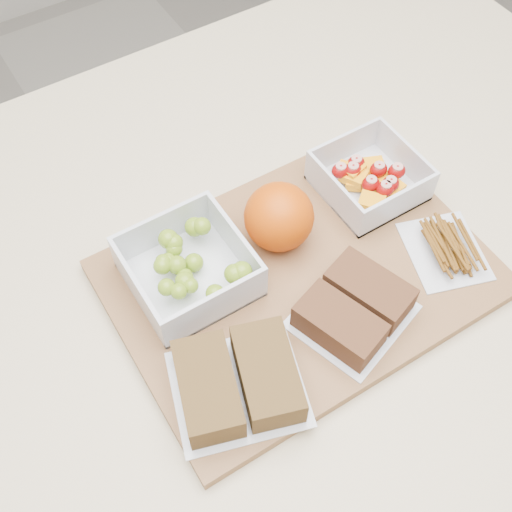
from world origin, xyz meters
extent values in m
plane|color=gray|center=(0.00, 0.00, 0.00)|extent=(4.00, 4.00, 0.00)
cube|color=beige|center=(0.00, 0.00, 0.45)|extent=(1.20, 0.90, 0.90)
cube|color=olive|center=(0.02, -0.03, 0.91)|extent=(0.42, 0.30, 0.02)
cube|color=silver|center=(-0.09, 0.03, 0.92)|extent=(0.13, 0.13, 0.00)
cube|color=silver|center=(-0.09, 0.10, 0.94)|extent=(0.13, 0.00, 0.05)
cube|color=silver|center=(-0.09, -0.03, 0.94)|extent=(0.13, 0.00, 0.05)
cube|color=silver|center=(-0.03, 0.03, 0.94)|extent=(0.00, 0.12, 0.05)
cube|color=silver|center=(-0.15, 0.03, 0.94)|extent=(0.00, 0.12, 0.05)
sphere|color=olive|center=(-0.10, 0.02, 0.94)|extent=(0.02, 0.02, 0.02)
sphere|color=olive|center=(-0.13, 0.02, 0.95)|extent=(0.02, 0.02, 0.02)
sphere|color=olive|center=(-0.09, 0.07, 0.95)|extent=(0.02, 0.02, 0.02)
sphere|color=olive|center=(-0.08, 0.04, 0.94)|extent=(0.02, 0.02, 0.02)
sphere|color=olive|center=(-0.12, 0.05, 0.95)|extent=(0.02, 0.02, 0.02)
sphere|color=olive|center=(-0.10, 0.03, 0.94)|extent=(0.02, 0.02, 0.02)
sphere|color=olive|center=(-0.11, 0.05, 0.95)|extent=(0.02, 0.02, 0.02)
sphere|color=olive|center=(-0.05, -0.01, 0.95)|extent=(0.02, 0.02, 0.02)
sphere|color=olive|center=(-0.06, 0.08, 0.95)|extent=(0.02, 0.02, 0.02)
sphere|color=olive|center=(-0.10, 0.07, 0.95)|extent=(0.02, 0.02, 0.02)
sphere|color=olive|center=(-0.12, 0.01, 0.95)|extent=(0.02, 0.02, 0.02)
sphere|color=olive|center=(-0.05, 0.07, 0.95)|extent=(0.02, 0.02, 0.02)
sphere|color=olive|center=(-0.08, -0.01, 0.94)|extent=(0.02, 0.02, 0.02)
sphere|color=olive|center=(-0.09, 0.06, 0.94)|extent=(0.02, 0.02, 0.02)
sphere|color=olive|center=(-0.10, 0.04, 0.94)|extent=(0.02, 0.02, 0.02)
sphere|color=olive|center=(-0.09, 0.07, 0.95)|extent=(0.02, 0.02, 0.02)
sphere|color=olive|center=(-0.06, -0.01, 0.95)|extent=(0.02, 0.02, 0.02)
sphere|color=olive|center=(-0.05, -0.01, 0.93)|extent=(0.02, 0.02, 0.02)
sphere|color=olive|center=(-0.11, 0.05, 0.94)|extent=(0.02, 0.02, 0.02)
sphere|color=olive|center=(-0.10, 0.01, 0.94)|extent=(0.02, 0.02, 0.02)
cube|color=silver|center=(0.16, 0.03, 0.92)|extent=(0.11, 0.11, 0.00)
cube|color=silver|center=(0.16, 0.09, 0.94)|extent=(0.11, 0.00, 0.05)
cube|color=silver|center=(0.16, -0.02, 0.94)|extent=(0.11, 0.00, 0.05)
cube|color=silver|center=(0.22, 0.03, 0.94)|extent=(0.00, 0.11, 0.05)
cube|color=silver|center=(0.11, 0.03, 0.94)|extent=(0.00, 0.11, 0.05)
cube|color=orange|center=(0.17, 0.02, 0.93)|extent=(0.03, 0.04, 0.01)
cube|color=orange|center=(0.15, 0.05, 0.93)|extent=(0.04, 0.05, 0.01)
cube|color=orange|center=(0.17, 0.04, 0.93)|extent=(0.04, 0.04, 0.01)
cube|color=orange|center=(0.18, 0.05, 0.93)|extent=(0.04, 0.04, 0.01)
cube|color=orange|center=(0.15, 0.05, 0.94)|extent=(0.04, 0.04, 0.01)
cube|color=orange|center=(0.15, 0.05, 0.94)|extent=(0.03, 0.03, 0.01)
cube|color=orange|center=(0.14, 0.00, 0.94)|extent=(0.04, 0.04, 0.01)
cube|color=orange|center=(0.18, 0.01, 0.93)|extent=(0.03, 0.03, 0.01)
cube|color=orange|center=(0.15, 0.04, 0.93)|extent=(0.04, 0.04, 0.01)
ellipsoid|color=#9D0B07|center=(0.18, 0.03, 0.94)|extent=(0.02, 0.02, 0.02)
ellipsoid|color=#9D0B07|center=(0.17, 0.01, 0.94)|extent=(0.02, 0.02, 0.02)
ellipsoid|color=#9D0B07|center=(0.13, 0.06, 0.94)|extent=(0.02, 0.02, 0.02)
ellipsoid|color=#9D0B07|center=(0.19, 0.02, 0.94)|extent=(0.02, 0.02, 0.02)
ellipsoid|color=#9D0B07|center=(0.15, 0.05, 0.94)|extent=(0.02, 0.02, 0.02)
ellipsoid|color=#9D0B07|center=(0.16, 0.01, 0.94)|extent=(0.02, 0.02, 0.02)
ellipsoid|color=#9D0B07|center=(0.15, 0.02, 0.94)|extent=(0.02, 0.02, 0.02)
ellipsoid|color=#9D0B07|center=(0.16, 0.06, 0.94)|extent=(0.02, 0.02, 0.02)
sphere|color=#D64B05|center=(0.03, 0.03, 0.96)|extent=(0.08, 0.08, 0.08)
cube|color=silver|center=(-0.11, -0.11, 0.92)|extent=(0.16, 0.15, 0.00)
cube|color=brown|center=(-0.14, -0.10, 0.94)|extent=(0.08, 0.11, 0.04)
cube|color=brown|center=(-0.09, -0.12, 0.94)|extent=(0.08, 0.11, 0.04)
cube|color=silver|center=(0.04, -0.10, 0.92)|extent=(0.15, 0.14, 0.00)
cube|color=brown|center=(0.01, -0.11, 0.94)|extent=(0.08, 0.10, 0.04)
cube|color=brown|center=(0.06, -0.09, 0.94)|extent=(0.08, 0.10, 0.04)
cube|color=silver|center=(0.18, -0.09, 0.92)|extent=(0.11, 0.12, 0.00)
camera|label=1|loc=(-0.24, -0.34, 1.54)|focal=45.00mm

